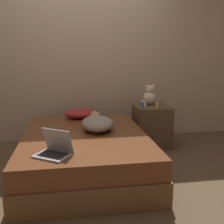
# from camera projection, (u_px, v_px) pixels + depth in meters

# --- Properties ---
(ground_plane) EXTENTS (12.00, 12.00, 0.00)m
(ground_plane) POSITION_uv_depth(u_px,v_px,m) (86.00, 169.00, 3.02)
(ground_plane) COLOR brown
(wall_back) EXTENTS (8.00, 0.06, 2.60)m
(wall_back) POSITION_uv_depth(u_px,v_px,m) (79.00, 54.00, 3.90)
(wall_back) COLOR tan
(wall_back) RESTS_ON ground_plane
(bed) EXTENTS (1.36, 1.84, 0.43)m
(bed) POSITION_uv_depth(u_px,v_px,m) (85.00, 152.00, 2.97)
(bed) COLOR brown
(bed) RESTS_ON ground_plane
(nightstand) EXTENTS (0.47, 0.47, 0.59)m
(nightstand) POSITION_uv_depth(u_px,v_px,m) (152.00, 126.00, 3.72)
(nightstand) COLOR brown
(nightstand) RESTS_ON ground_plane
(pillow) EXTENTS (0.45, 0.31, 0.12)m
(pillow) POSITION_uv_depth(u_px,v_px,m) (81.00, 114.00, 3.61)
(pillow) COLOR maroon
(pillow) RESTS_ON bed
(person_lying) EXTENTS (0.38, 0.66, 0.16)m
(person_lying) POSITION_uv_depth(u_px,v_px,m) (97.00, 123.00, 3.06)
(person_lying) COLOR gray
(person_lying) RESTS_ON bed
(laptop) EXTENTS (0.37, 0.35, 0.23)m
(laptop) POSITION_uv_depth(u_px,v_px,m) (55.00, 149.00, 2.27)
(laptop) COLOR #9E9EA3
(laptop) RESTS_ON bed
(teddy_bear) EXTENTS (0.18, 0.18, 0.28)m
(teddy_bear) POSITION_uv_depth(u_px,v_px,m) (150.00, 96.00, 3.76)
(teddy_bear) COLOR beige
(teddy_bear) RESTS_ON nightstand
(bottle_white) EXTENTS (0.03, 0.03, 0.07)m
(bottle_white) POSITION_uv_depth(u_px,v_px,m) (145.00, 104.00, 3.63)
(bottle_white) COLOR white
(bottle_white) RESTS_ON nightstand
(bottle_blue) EXTENTS (0.04, 0.04, 0.10)m
(bottle_blue) POSITION_uv_depth(u_px,v_px,m) (143.00, 104.00, 3.51)
(bottle_blue) COLOR #3866B2
(bottle_blue) RESTS_ON nightstand
(bottle_amber) EXTENTS (0.04, 0.04, 0.07)m
(bottle_amber) POSITION_uv_depth(u_px,v_px,m) (157.00, 106.00, 3.47)
(bottle_amber) COLOR gold
(bottle_amber) RESTS_ON nightstand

